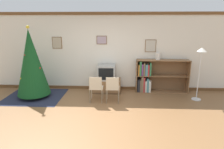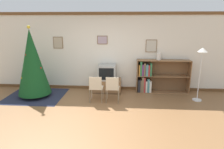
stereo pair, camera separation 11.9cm
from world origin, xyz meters
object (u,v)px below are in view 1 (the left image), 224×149
at_px(television, 107,72).
at_px(folding_chair_left, 96,87).
at_px(standing_lamp, 201,60).
at_px(folding_chair_right, 113,88).
at_px(bookshelf, 152,77).
at_px(tv_console, 107,86).
at_px(christmas_tree, 31,63).
at_px(vase, 158,56).

distance_m(television, folding_chair_left, 1.00).
xyz_separation_m(television, folding_chair_left, (-0.25, -0.94, -0.23)).
bearing_deg(standing_lamp, folding_chair_left, -173.56).
height_order(folding_chair_right, bookshelf, bookshelf).
bearing_deg(tv_console, folding_chair_right, -75.12).
height_order(christmas_tree, television, christmas_tree).
relative_size(folding_chair_left, vase, 3.43).
distance_m(folding_chair_left, folding_chair_right, 0.50).
xyz_separation_m(christmas_tree, folding_chair_left, (2.07, -0.35, -0.66)).
relative_size(television, bookshelf, 0.34).
relative_size(television, folding_chair_left, 0.73).
height_order(tv_console, vase, vase).
bearing_deg(tv_console, bookshelf, 3.76).
bearing_deg(vase, television, -175.43).
relative_size(christmas_tree, folding_chair_left, 2.77).
relative_size(folding_chair_left, folding_chair_right, 1.00).
relative_size(bookshelf, vase, 7.43).
xyz_separation_m(tv_console, folding_chair_left, (-0.25, -0.94, 0.25)).
relative_size(vase, standing_lamp, 0.15).
bearing_deg(standing_lamp, tv_console, 168.47).
xyz_separation_m(folding_chair_left, standing_lamp, (3.13, 0.35, 0.79)).
bearing_deg(folding_chair_left, vase, 28.44).
bearing_deg(television, tv_console, 90.00).
xyz_separation_m(tv_console, bookshelf, (1.57, 0.10, 0.30)).
bearing_deg(christmas_tree, bookshelf, 10.14).
distance_m(bookshelf, standing_lamp, 1.65).
bearing_deg(folding_chair_right, television, 104.92).
xyz_separation_m(christmas_tree, vase, (4.06, 0.73, 0.12)).
bearing_deg(bookshelf, folding_chair_right, -141.71).
bearing_deg(television, vase, 4.57).
bearing_deg(television, folding_chair_right, -75.08).
relative_size(christmas_tree, television, 3.77).
bearing_deg(folding_chair_left, christmas_tree, 170.46).
height_order(television, bookshelf, bookshelf).
distance_m(television, standing_lamp, 2.99).
bearing_deg(bookshelf, christmas_tree, -169.86).
height_order(television, folding_chair_right, television).
distance_m(tv_console, bookshelf, 1.60).
bearing_deg(folding_chair_right, standing_lamp, 7.65).
xyz_separation_m(vase, standing_lamp, (1.14, -0.72, 0.01)).
bearing_deg(folding_chair_left, standing_lamp, 6.44).
bearing_deg(bookshelf, television, -176.14).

